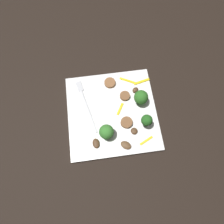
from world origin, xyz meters
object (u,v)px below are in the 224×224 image
fork (85,102)px  sausage_slice_1 (125,96)px  plate (112,113)px  broccoli_floret_2 (106,132)px  sausage_slice_2 (127,123)px  broccoli_floret_1 (147,120)px  mushroom_1 (126,145)px  pepper_strip_0 (128,81)px  pepper_strip_1 (142,82)px  pepper_strip_3 (120,109)px  mushroom_2 (96,143)px  pepper_strip_2 (146,141)px  mushroom_3 (135,90)px  sausage_slice_0 (110,83)px  mushroom_0 (134,131)px  broccoli_floret_0 (141,97)px

fork → sausage_slice_1: (0.00, -0.12, 0.00)m
fork → plate: bearing=-132.2°
broccoli_floret_2 → sausage_slice_2: bearing=-67.0°
broccoli_floret_2 → broccoli_floret_1: bearing=-81.8°
mushroom_1 → pepper_strip_0: mushroom_1 is taller
pepper_strip_1 → pepper_strip_3: size_ratio=1.29×
plate → fork: (0.04, 0.08, 0.01)m
mushroom_2 → pepper_strip_2: bearing=-94.4°
mushroom_3 → pepper_strip_3: mushroom_3 is taller
sausage_slice_2 → sausage_slice_0: bearing=12.8°
sausage_slice_1 → mushroom_0: 0.12m
plate → sausage_slice_1: (0.05, -0.05, 0.01)m
sausage_slice_1 → pepper_strip_2: bearing=-164.9°
mushroom_3 → pepper_strip_3: bearing=134.3°
sausage_slice_0 → mushroom_0: 0.18m
mushroom_2 → broccoli_floret_1: bearing=-75.2°
pepper_strip_2 → pepper_strip_3: size_ratio=1.05×
broccoli_floret_2 → mushroom_0: (-0.00, -0.08, -0.03)m
pepper_strip_0 → pepper_strip_2: size_ratio=1.23×
sausage_slice_0 → pepper_strip_0: size_ratio=0.66×
sausage_slice_2 → pepper_strip_0: bearing=-10.6°
sausage_slice_1 → mushroom_2: bearing=142.2°
fork → mushroom_1: (-0.15, -0.10, 0.00)m
fork → pepper_strip_0: size_ratio=3.33×
mushroom_1 → mushroom_2: (0.02, 0.08, 0.00)m
pepper_strip_2 → broccoli_floret_0: bearing=-1.7°
sausage_slice_0 → fork: bearing=123.2°
broccoli_floret_1 → fork: bearing=61.2°
sausage_slice_0 → mushroom_3: mushroom_3 is taller
sausage_slice_1 → sausage_slice_2: size_ratio=0.89×
broccoli_floret_1 → pepper_strip_1: size_ratio=0.99×
broccoli_floret_0 → pepper_strip_0: (0.08, 0.03, -0.03)m
mushroom_2 → pepper_strip_2: (-0.01, -0.15, -0.00)m
pepper_strip_1 → plate: bearing=129.6°
broccoli_floret_2 → pepper_strip_2: bearing=-107.0°
mushroom_0 → mushroom_1: 0.05m
fork → sausage_slice_1: sausage_slice_1 is taller
broccoli_floret_2 → pepper_strip_2: 0.12m
mushroom_1 → pepper_strip_2: size_ratio=0.74×
sausage_slice_2 → pepper_strip_3: bearing=14.6°
pepper_strip_1 → pepper_strip_2: 0.19m
pepper_strip_1 → broccoli_floret_2: bearing=139.7°
fork → mushroom_2: size_ratio=6.09×
broccoli_floret_2 → mushroom_1: size_ratio=1.63×
broccoli_floret_1 → pepper_strip_1: (0.14, -0.02, -0.03)m
broccoli_floret_0 → sausage_slice_1: size_ratio=1.74×
plate → broccoli_floret_2: size_ratio=5.19×
pepper_strip_3 → mushroom_2: bearing=138.8°
mushroom_2 → pepper_strip_0: mushroom_2 is taller
pepper_strip_0 → broccoli_floret_2: bearing=151.9°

